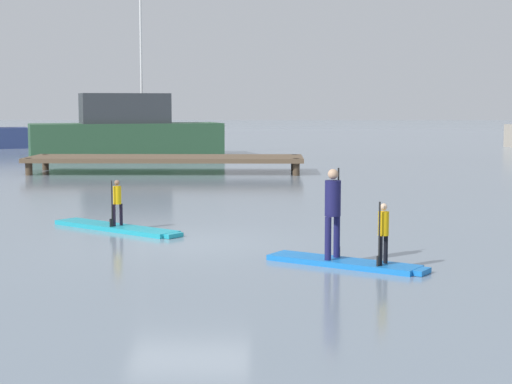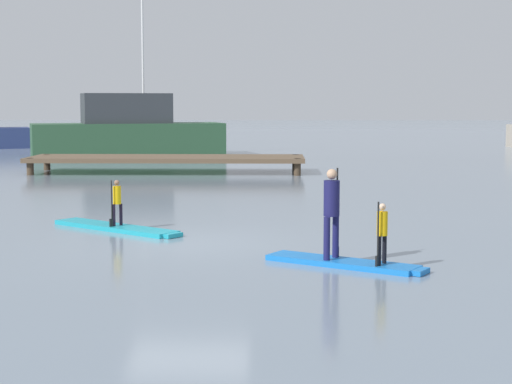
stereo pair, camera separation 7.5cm
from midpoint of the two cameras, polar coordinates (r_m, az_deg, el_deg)
The scene contains 8 objects.
ground_plane at distance 17.61m, azimuth -4.45°, elevation -3.45°, with size 240.00×240.00×0.00m, color gray.
paddleboard_near at distance 19.63m, azimuth -9.17°, elevation -2.38°, with size 3.26×2.69×0.10m.
paddler_child_solo at distance 19.53m, azimuth -9.21°, elevation -0.56°, with size 0.28×0.32×1.04m.
paddleboard_far at distance 15.25m, azimuth 6.14°, elevation -4.75°, with size 2.82×2.03×0.10m.
paddler_adult at distance 15.24m, azimuth 5.23°, elevation -1.04°, with size 0.39×0.45×1.62m.
paddler_child_front at distance 14.84m, azimuth 8.56°, elevation -2.57°, with size 0.26×0.34×1.11m.
fishing_boat_white_large at distance 46.72m, azimuth -8.53°, elevation 4.04°, with size 10.62×5.95×9.59m.
floating_dock at distance 35.21m, azimuth -5.91°, elevation 2.23°, with size 11.24×3.13×0.67m.
Camera 2 is at (1.73, -17.28, 2.90)m, focal length 59.74 mm.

